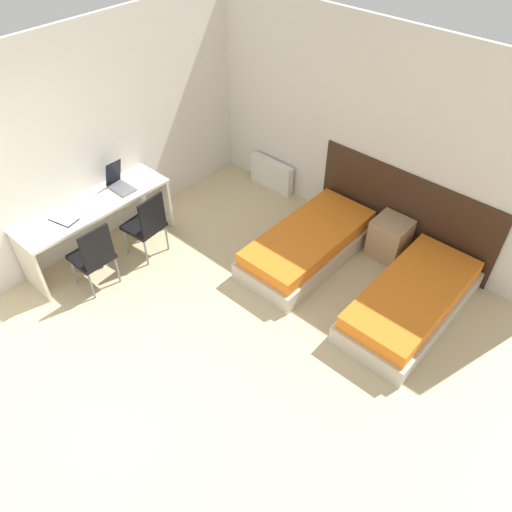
{
  "coord_description": "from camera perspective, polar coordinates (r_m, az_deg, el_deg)",
  "views": [
    {
      "loc": [
        2.77,
        -0.8,
        4.33
      ],
      "look_at": [
        0.0,
        2.27,
        0.55
      ],
      "focal_mm": 35.0,
      "sensor_mm": 36.0,
      "label": 1
    }
  ],
  "objects": [
    {
      "name": "desk",
      "position": [
        6.41,
        -17.86,
        4.45
      ],
      "size": [
        0.58,
        1.92,
        0.77
      ],
      "color": "beige",
      "rests_on": "ground_plane"
    },
    {
      "name": "radiator",
      "position": [
        7.52,
        1.81,
        9.34
      ],
      "size": [
        0.73,
        0.12,
        0.46
      ],
      "color": "silver",
      "rests_on": "ground_plane"
    },
    {
      "name": "headboard_panel",
      "position": [
        6.51,
        16.51,
        4.87
      ],
      "size": [
        2.41,
        0.03,
        1.09
      ],
      "color": "#382316",
      "rests_on": "ground_plane"
    },
    {
      "name": "wall_left",
      "position": [
        6.49,
        -16.52,
        13.31
      ],
      "size": [
        0.05,
        5.13,
        2.7
      ],
      "color": "silver",
      "rests_on": "ground_plane"
    },
    {
      "name": "nightstand",
      "position": [
        6.5,
        15.01,
        1.99
      ],
      "size": [
        0.43,
        0.42,
        0.53
      ],
      "color": "tan",
      "rests_on": "ground_plane"
    },
    {
      "name": "chair_near_notebook",
      "position": [
        6.0,
        -18.08,
        0.18
      ],
      "size": [
        0.43,
        0.43,
        0.92
      ],
      "rotation": [
        0.0,
        0.0,
        0.0
      ],
      "color": "black",
      "rests_on": "ground_plane"
    },
    {
      "name": "open_notebook",
      "position": [
        6.16,
        -21.13,
        3.97
      ],
      "size": [
        0.35,
        0.26,
        0.02
      ],
      "rotation": [
        0.0,
        0.0,
        0.24
      ],
      "color": "black",
      "rests_on": "desk"
    },
    {
      "name": "chair_near_laptop",
      "position": [
        6.28,
        -12.38,
        3.72
      ],
      "size": [
        0.46,
        0.46,
        0.92
      ],
      "rotation": [
        0.0,
        0.0,
        0.09
      ],
      "color": "black",
      "rests_on": "ground_plane"
    },
    {
      "name": "wall_back",
      "position": [
        6.42,
        11.67,
        13.85
      ],
      "size": [
        5.41,
        0.05,
        2.7
      ],
      "color": "silver",
      "rests_on": "ground_plane"
    },
    {
      "name": "ground_plane",
      "position": [
        5.21,
        -17.8,
        -17.27
      ],
      "size": [
        20.0,
        20.0,
        0.0
      ],
      "primitive_type": "plane",
      "color": "beige"
    },
    {
      "name": "laptop",
      "position": [
        6.46,
        -15.41,
        8.08
      ],
      "size": [
        0.35,
        0.22,
        0.35
      ],
      "rotation": [
        0.0,
        0.0,
        -0.0
      ],
      "color": "slate",
      "rests_on": "desk"
    },
    {
      "name": "bed_near_door",
      "position": [
        5.85,
        17.28,
        -5.02
      ],
      "size": [
        0.87,
        1.88,
        0.42
      ],
      "color": "beige",
      "rests_on": "ground_plane"
    },
    {
      "name": "bed_near_window",
      "position": [
        6.31,
        5.99,
        1.26
      ],
      "size": [
        0.87,
        1.88,
        0.42
      ],
      "color": "beige",
      "rests_on": "ground_plane"
    }
  ]
}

